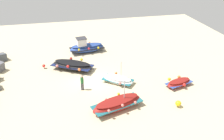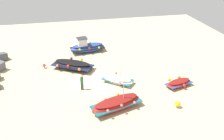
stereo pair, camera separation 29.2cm
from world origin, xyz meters
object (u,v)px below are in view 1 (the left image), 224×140
object	(u,v)px
fishing_boat_1	(179,83)
mooring_buoy_1	(44,66)
fishing_boat_0	(118,80)
fishing_boat_2	(72,65)
fishing_boat_3	(117,104)
person_walking	(82,82)
fishing_boat_4	(86,47)
mooring_buoy_0	(178,103)

from	to	relation	value
fishing_boat_1	mooring_buoy_1	bearing A→B (deg)	135.73
fishing_boat_0	fishing_boat_2	world-z (taller)	fishing_boat_0
fishing_boat_3	mooring_buoy_1	size ratio (longest dim) A/B	9.36
fishing_boat_0	fishing_boat_3	size ratio (longest dim) A/B	0.69
mooring_buoy_1	person_walking	bearing A→B (deg)	-145.80
fishing_boat_1	fishing_boat_3	world-z (taller)	fishing_boat_3
mooring_buoy_1	fishing_boat_4	bearing A→B (deg)	-55.31
fishing_boat_3	fishing_boat_4	xyz separation A→B (m)	(13.95, 1.03, 0.16)
fishing_boat_1	mooring_buoy_0	size ratio (longest dim) A/B	4.94
person_walking	fishing_boat_3	bearing A→B (deg)	20.77
fishing_boat_2	mooring_buoy_1	size ratio (longest dim) A/B	9.77
fishing_boat_3	mooring_buoy_1	bearing A→B (deg)	-73.00
fishing_boat_3	fishing_boat_4	distance (m)	13.99
fishing_boat_2	fishing_boat_0	bearing A→B (deg)	167.69
mooring_buoy_1	fishing_boat_3	bearing A→B (deg)	-145.71
person_walking	fishing_boat_4	bearing A→B (deg)	156.49
fishing_boat_1	fishing_boat_2	distance (m)	12.60
fishing_boat_2	fishing_boat_3	size ratio (longest dim) A/B	1.04
person_walking	mooring_buoy_0	size ratio (longest dim) A/B	2.53
person_walking	mooring_buoy_1	world-z (taller)	person_walking
fishing_boat_2	mooring_buoy_0	world-z (taller)	fishing_boat_2
person_walking	mooring_buoy_1	distance (m)	7.20
fishing_boat_4	person_walking	xyz separation A→B (m)	(-9.93, 1.73, 0.27)
fishing_boat_0	person_walking	bearing A→B (deg)	47.50
fishing_boat_1	fishing_boat_3	distance (m)	7.88
fishing_boat_2	fishing_boat_4	xyz separation A→B (m)	(4.96, -2.35, 0.17)
fishing_boat_4	person_walking	distance (m)	10.08
fishing_boat_1	fishing_boat_3	xyz separation A→B (m)	(-2.55, 7.45, 0.17)
fishing_boat_1	fishing_boat_2	size ratio (longest dim) A/B	0.60
fishing_boat_1	mooring_buoy_1	size ratio (longest dim) A/B	5.90
fishing_boat_0	fishing_boat_4	xyz separation A→B (m)	(9.33, 2.25, 0.32)
fishing_boat_4	mooring_buoy_0	xyz separation A→B (m)	(-14.94, -6.66, -0.31)
fishing_boat_3	person_walking	size ratio (longest dim) A/B	3.10
fishing_boat_1	mooring_buoy_0	xyz separation A→B (m)	(-3.54, 1.82, 0.02)
fishing_boat_3	person_walking	distance (m)	4.89
fishing_boat_0	fishing_boat_1	world-z (taller)	fishing_boat_0
fishing_boat_4	mooring_buoy_0	bearing A→B (deg)	106.39
fishing_boat_1	person_walking	bearing A→B (deg)	155.01
fishing_boat_2	fishing_boat_4	size ratio (longest dim) A/B	1.07
fishing_boat_4	person_walking	world-z (taller)	fishing_boat_4
mooring_buoy_0	fishing_boat_0	bearing A→B (deg)	38.18
person_walking	mooring_buoy_0	world-z (taller)	person_walking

